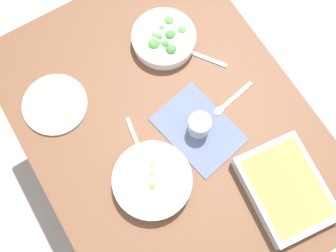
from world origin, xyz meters
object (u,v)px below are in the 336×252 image
Objects in this scene: spoon_by_stew at (139,148)px; spoon_by_broccoli at (197,54)px; side_plate at (55,105)px; drink_cup at (199,126)px; spoon_spare at (228,103)px; stew_bowl at (152,181)px; broccoli_bowl at (164,38)px; baking_dish at (285,189)px.

spoon_by_stew is 1.15× the size of spoon_by_broccoli.
side_plate is 0.33m from spoon_by_stew.
drink_cup is 0.48× the size of spoon_spare.
stew_bowl is 1.43× the size of spoon_by_stew.
broccoli_bowl is at bearing 11.81° from spoon_spare.
spoon_by_broccoli is at bearing -144.17° from broccoli_bowl.
spoon_spare is at bearing -120.68° from side_plate.
baking_dish is 1.84× the size of spoon_by_stew.
drink_cup reaches higher than broccoli_bowl.
drink_cup is at bearing 168.32° from broccoli_bowl.
stew_bowl reaches higher than spoon_by_broccoli.
side_plate is 1.25× the size of spoon_by_stew.
spoon_spare is at bearing -2.30° from baking_dish.
spoon_spare is (-0.02, -0.34, 0.00)m from spoon_by_stew.
broccoli_bowl is 0.65m from baking_dish.
stew_bowl is 1.14× the size of side_plate.
stew_bowl is at bearing 170.79° from spoon_by_stew.
spoon_by_stew is (-0.28, -0.17, -0.00)m from side_plate.
spoon_by_broccoli is at bearing -49.54° from stew_bowl.
baking_dish is 1.47× the size of side_plate.
baking_dish is at bearing -137.79° from spoon_by_stew.
baking_dish is 0.48m from spoon_by_stew.
broccoli_bowl is (0.41, -0.29, -0.00)m from stew_bowl.
side_plate reaches higher than spoon_by_broccoli.
drink_cup is 0.39× the size of side_plate.
broccoli_bowl is 0.70× the size of baking_dish.
spoon_by_broccoli is at bearing -31.25° from drink_cup.
stew_bowl is 2.95× the size of drink_cup.
broccoli_bowl reaches higher than side_plate.
side_plate is (0.32, 0.37, -0.03)m from drink_cup.
baking_dish reaches higher than spoon_spare.
stew_bowl is at bearing 55.30° from baking_dish.
stew_bowl reaches higher than spoon_spare.
spoon_spare is (0.34, -0.01, -0.03)m from baking_dish.
baking_dish is at bearing -175.45° from broccoli_bowl.
spoon_by_broccoli is at bearing -99.90° from side_plate.
stew_bowl is at bearing 108.72° from drink_cup.
stew_bowl is at bearing 105.74° from spoon_spare.
broccoli_bowl is 1.29× the size of spoon_by_stew.
stew_bowl is 0.41m from baking_dish.
spoon_by_broccoli is (0.31, -0.36, -0.03)m from stew_bowl.
side_plate reaches higher than spoon_spare.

